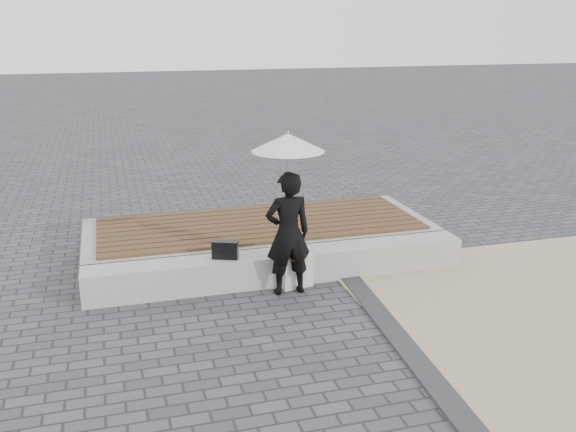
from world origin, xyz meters
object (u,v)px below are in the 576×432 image
object	(u,v)px
woman	(288,234)
handbag	(225,250)
seating_ledge	(281,266)
parasol	(288,142)
canvas_tote	(296,271)

from	to	relation	value
woman	handbag	size ratio (longest dim) A/B	4.77
handbag	seating_ledge	bearing A→B (deg)	25.14
parasol	handbag	size ratio (longest dim) A/B	3.39
seating_ledge	canvas_tote	xyz separation A→B (m)	(0.13, -0.25, 0.01)
canvas_tote	parasol	bearing A→B (deg)	-147.97
woman	handbag	world-z (taller)	woman
seating_ledge	parasol	distance (m)	1.74
woman	parasol	xyz separation A→B (m)	(0.00, 0.00, 1.12)
parasol	handbag	world-z (taller)	parasol
seating_ledge	canvas_tote	world-z (taller)	canvas_tote
handbag	canvas_tote	bearing A→B (deg)	8.77
parasol	woman	bearing A→B (deg)	0.00
woman	canvas_tote	world-z (taller)	woman
woman	parasol	bearing A→B (deg)	180.00
woman	handbag	xyz separation A→B (m)	(-0.72, 0.35, -0.26)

